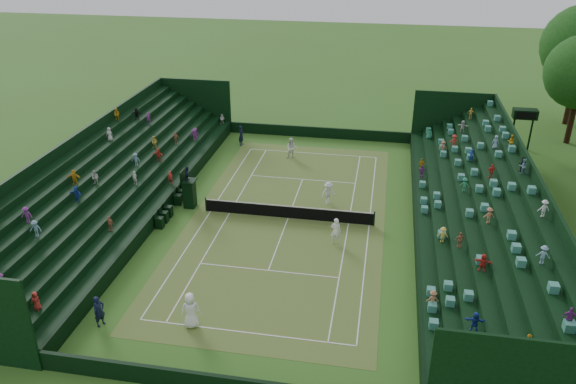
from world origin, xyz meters
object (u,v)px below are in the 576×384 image
at_px(player_far_west, 292,148).
at_px(player_near_east, 336,231).
at_px(player_near_west, 191,310).
at_px(player_far_east, 328,193).
at_px(tennis_net, 288,212).
at_px(umpire_chair, 189,190).

bearing_deg(player_far_west, player_near_east, -71.91).
distance_m(player_near_west, player_far_west, 22.41).
bearing_deg(player_far_east, player_far_west, 85.95).
height_order(tennis_net, player_near_east, player_near_east).
distance_m(tennis_net, player_near_west, 12.20).
distance_m(umpire_chair, player_near_west, 13.11).
bearing_deg(player_far_west, tennis_net, -84.44).
bearing_deg(player_near_east, tennis_net, -38.14).
bearing_deg(player_far_east, umpire_chair, 161.92).
distance_m(tennis_net, umpire_chair, 7.18).
relative_size(tennis_net, player_near_west, 5.96).
xyz_separation_m(player_near_east, player_far_west, (-5.10, 13.18, 0.01)).
relative_size(tennis_net, player_far_west, 6.43).
xyz_separation_m(player_near_east, player_far_east, (-1.09, 5.39, -0.06)).
relative_size(tennis_net, umpire_chair, 3.79).
xyz_separation_m(umpire_chair, player_far_west, (5.53, 10.04, -0.41)).
distance_m(player_far_west, player_far_east, 8.77).
relative_size(umpire_chair, player_far_east, 1.85).
bearing_deg(umpire_chair, player_far_east, 13.24).
bearing_deg(player_near_east, player_near_west, 55.09).
bearing_deg(player_far_east, player_near_east, -109.92).
bearing_deg(player_near_west, umpire_chair, -85.62).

